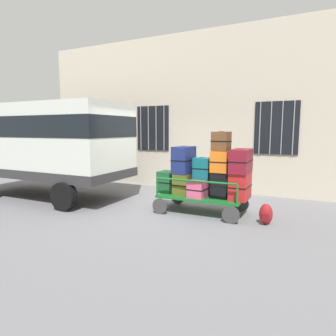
{
  "coord_description": "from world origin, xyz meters",
  "views": [
    {
      "loc": [
        3.05,
        -6.48,
        1.96
      ],
      "look_at": [
        -0.04,
        -0.05,
        1.02
      ],
      "focal_mm": 31.31,
      "sensor_mm": 36.0,
      "label": 1
    }
  ],
  "objects_px": {
    "suitcase_center_bottom": "(201,187)",
    "suitcase_midright_bottom": "(220,185)",
    "suitcase_left_bottom": "(167,182)",
    "suitcase_right_bottom": "(240,186)",
    "backpack": "(266,214)",
    "van": "(48,141)",
    "suitcase_midleft_middle": "(184,160)",
    "suitcase_midleft_bottom": "(184,183)",
    "suitcase_midright_top": "(221,141)",
    "suitcase_right_middle": "(241,161)",
    "suitcase_midright_middle": "(221,161)",
    "luggage_cart": "(201,198)",
    "suitcase_center_middle": "(202,168)"
  },
  "relations": [
    {
      "from": "suitcase_center_bottom",
      "to": "suitcase_midright_bottom",
      "type": "bearing_deg",
      "value": 3.28
    },
    {
      "from": "suitcase_left_bottom",
      "to": "suitcase_center_bottom",
      "type": "bearing_deg",
      "value": -0.51
    },
    {
      "from": "suitcase_right_bottom",
      "to": "backpack",
      "type": "xyz_separation_m",
      "value": [
        0.6,
        -0.27,
        -0.5
      ]
    },
    {
      "from": "van",
      "to": "suitcase_midleft_middle",
      "type": "height_order",
      "value": "van"
    },
    {
      "from": "suitcase_midleft_bottom",
      "to": "suitcase_midright_top",
      "type": "bearing_deg",
      "value": -1.04
    },
    {
      "from": "suitcase_center_bottom",
      "to": "suitcase_midright_bottom",
      "type": "distance_m",
      "value": 0.46
    },
    {
      "from": "suitcase_center_bottom",
      "to": "suitcase_right_bottom",
      "type": "bearing_deg",
      "value": 1.4
    },
    {
      "from": "suitcase_right_middle",
      "to": "suitcase_midleft_middle",
      "type": "bearing_deg",
      "value": -178.58
    },
    {
      "from": "suitcase_center_bottom",
      "to": "suitcase_midright_middle",
      "type": "height_order",
      "value": "suitcase_midright_middle"
    },
    {
      "from": "van",
      "to": "suitcase_right_bottom",
      "type": "xyz_separation_m",
      "value": [
        5.46,
        0.31,
        -0.93
      ]
    },
    {
      "from": "suitcase_midleft_bottom",
      "to": "luggage_cart",
      "type": "bearing_deg",
      "value": -1.47
    },
    {
      "from": "suitcase_midleft_bottom",
      "to": "suitcase_midleft_middle",
      "type": "height_order",
      "value": "suitcase_midleft_middle"
    },
    {
      "from": "suitcase_left_bottom",
      "to": "suitcase_right_middle",
      "type": "distance_m",
      "value": 1.89
    },
    {
      "from": "suitcase_center_bottom",
      "to": "suitcase_midright_top",
      "type": "height_order",
      "value": "suitcase_midright_top"
    },
    {
      "from": "luggage_cart",
      "to": "suitcase_midright_top",
      "type": "height_order",
      "value": "suitcase_midright_top"
    },
    {
      "from": "suitcase_midleft_bottom",
      "to": "suitcase_right_middle",
      "type": "xyz_separation_m",
      "value": [
        1.35,
        0.01,
        0.61
      ]
    },
    {
      "from": "suitcase_midright_bottom",
      "to": "suitcase_midright_middle",
      "type": "height_order",
      "value": "suitcase_midright_middle"
    },
    {
      "from": "luggage_cart",
      "to": "backpack",
      "type": "xyz_separation_m",
      "value": [
        1.5,
        -0.27,
        -0.12
      ]
    },
    {
      "from": "suitcase_midright_bottom",
      "to": "suitcase_midright_middle",
      "type": "bearing_deg",
      "value": -90.0
    },
    {
      "from": "suitcase_midright_bottom",
      "to": "suitcase_right_middle",
      "type": "relative_size",
      "value": 0.77
    },
    {
      "from": "suitcase_center_middle",
      "to": "suitcase_midleft_middle",
      "type": "bearing_deg",
      "value": -174.2
    },
    {
      "from": "suitcase_right_middle",
      "to": "suitcase_midleft_bottom",
      "type": "bearing_deg",
      "value": -179.67
    },
    {
      "from": "suitcase_midleft_bottom",
      "to": "backpack",
      "type": "distance_m",
      "value": 2.02
    },
    {
      "from": "suitcase_midleft_bottom",
      "to": "suitcase_midright_bottom",
      "type": "bearing_deg",
      "value": -0.2
    },
    {
      "from": "luggage_cart",
      "to": "suitcase_midleft_middle",
      "type": "distance_m",
      "value": 1.01
    },
    {
      "from": "suitcase_midright_middle",
      "to": "van",
      "type": "bearing_deg",
      "value": -176.74
    },
    {
      "from": "suitcase_right_bottom",
      "to": "suitcase_right_middle",
      "type": "bearing_deg",
      "value": 90.0
    },
    {
      "from": "suitcase_midright_top",
      "to": "backpack",
      "type": "xyz_separation_m",
      "value": [
        1.05,
        -0.26,
        -1.48
      ]
    },
    {
      "from": "suitcase_midleft_middle",
      "to": "suitcase_right_middle",
      "type": "relative_size",
      "value": 0.85
    },
    {
      "from": "suitcase_center_bottom",
      "to": "suitcase_center_middle",
      "type": "relative_size",
      "value": 1.73
    },
    {
      "from": "suitcase_midright_middle",
      "to": "suitcase_right_middle",
      "type": "distance_m",
      "value": 0.45
    },
    {
      "from": "suitcase_right_bottom",
      "to": "suitcase_midright_top",
      "type": "bearing_deg",
      "value": -178.79
    },
    {
      "from": "luggage_cart",
      "to": "suitcase_center_bottom",
      "type": "height_order",
      "value": "suitcase_center_bottom"
    },
    {
      "from": "suitcase_midright_middle",
      "to": "suitcase_right_middle",
      "type": "relative_size",
      "value": 0.63
    },
    {
      "from": "suitcase_left_bottom",
      "to": "luggage_cart",
      "type": "bearing_deg",
      "value": 0.6
    },
    {
      "from": "van",
      "to": "luggage_cart",
      "type": "height_order",
      "value": "van"
    },
    {
      "from": "suitcase_left_bottom",
      "to": "suitcase_center_middle",
      "type": "distance_m",
      "value": 0.98
    },
    {
      "from": "suitcase_midleft_bottom",
      "to": "van",
      "type": "bearing_deg",
      "value": -175.66
    },
    {
      "from": "suitcase_midright_bottom",
      "to": "suitcase_midleft_middle",
      "type": "bearing_deg",
      "value": -178.57
    },
    {
      "from": "suitcase_center_bottom",
      "to": "suitcase_midright_bottom",
      "type": "xyz_separation_m",
      "value": [
        0.45,
        0.03,
        0.1
      ]
    },
    {
      "from": "suitcase_midright_bottom",
      "to": "suitcase_center_middle",
      "type": "bearing_deg",
      "value": 177.05
    },
    {
      "from": "suitcase_right_bottom",
      "to": "backpack",
      "type": "bearing_deg",
      "value": -24.38
    },
    {
      "from": "luggage_cart",
      "to": "suitcase_midleft_middle",
      "type": "xyz_separation_m",
      "value": [
        -0.45,
        -0.01,
        0.9
      ]
    },
    {
      "from": "suitcase_midright_middle",
      "to": "suitcase_midright_bottom",
      "type": "bearing_deg",
      "value": 90.0
    },
    {
      "from": "suitcase_midleft_middle",
      "to": "suitcase_midright_top",
      "type": "relative_size",
      "value": 1.51
    },
    {
      "from": "suitcase_midright_top",
      "to": "suitcase_midleft_middle",
      "type": "bearing_deg",
      "value": -179.41
    },
    {
      "from": "suitcase_left_bottom",
      "to": "suitcase_right_bottom",
      "type": "height_order",
      "value": "suitcase_right_bottom"
    },
    {
      "from": "suitcase_midleft_bottom",
      "to": "suitcase_right_bottom",
      "type": "relative_size",
      "value": 1.1
    },
    {
      "from": "van",
      "to": "suitcase_right_bottom",
      "type": "height_order",
      "value": "van"
    },
    {
      "from": "suitcase_right_middle",
      "to": "suitcase_midright_top",
      "type": "bearing_deg",
      "value": -176.91
    }
  ]
}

